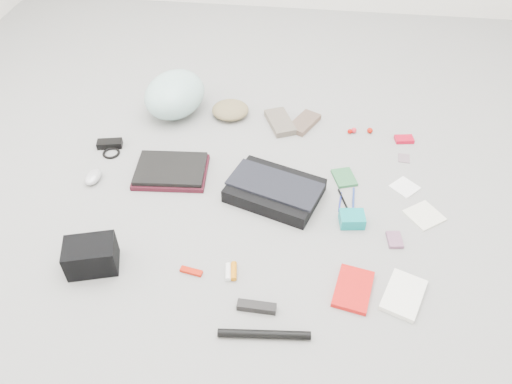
# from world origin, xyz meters

# --- Properties ---
(ground_plane) EXTENTS (4.00, 4.00, 0.00)m
(ground_plane) POSITION_xyz_m (0.00, 0.00, 0.00)
(ground_plane) COLOR gray
(messenger_bag) EXTENTS (0.45, 0.38, 0.06)m
(messenger_bag) POSITION_xyz_m (0.08, 0.04, 0.03)
(messenger_bag) COLOR black
(messenger_bag) RESTS_ON ground_plane
(bag_flap) EXTENTS (0.43, 0.30, 0.01)m
(bag_flap) POSITION_xyz_m (0.08, 0.04, 0.07)
(bag_flap) COLOR black
(bag_flap) RESTS_ON messenger_bag
(laptop_sleeve) EXTENTS (0.35, 0.27, 0.02)m
(laptop_sleeve) POSITION_xyz_m (-0.41, 0.12, 0.01)
(laptop_sleeve) COLOR #400F1A
(laptop_sleeve) RESTS_ON ground_plane
(laptop) EXTENTS (0.33, 0.25, 0.02)m
(laptop) POSITION_xyz_m (-0.41, 0.12, 0.03)
(laptop) COLOR black
(laptop) RESTS_ON laptop_sleeve
(bike_helmet) EXTENTS (0.39, 0.43, 0.22)m
(bike_helmet) POSITION_xyz_m (-0.50, 0.61, 0.11)
(bike_helmet) COLOR #A7D7D1
(bike_helmet) RESTS_ON ground_plane
(beanie) EXTENTS (0.22, 0.21, 0.07)m
(beanie) POSITION_xyz_m (-0.22, 0.62, 0.03)
(beanie) COLOR olive
(beanie) RESTS_ON ground_plane
(mitten_left) EXTENTS (0.19, 0.24, 0.03)m
(mitten_left) POSITION_xyz_m (0.05, 0.57, 0.02)
(mitten_left) COLOR #665C50
(mitten_left) RESTS_ON ground_plane
(mitten_right) EXTENTS (0.17, 0.21, 0.03)m
(mitten_right) POSITION_xyz_m (0.18, 0.58, 0.01)
(mitten_right) COLOR brown
(mitten_right) RESTS_ON ground_plane
(power_brick) EXTENTS (0.13, 0.08, 0.03)m
(power_brick) POSITION_xyz_m (-0.76, 0.28, 0.02)
(power_brick) COLOR black
(power_brick) RESTS_ON ground_plane
(cable_coil) EXTENTS (0.10, 0.10, 0.01)m
(cable_coil) POSITION_xyz_m (-0.73, 0.23, 0.01)
(cable_coil) COLOR black
(cable_coil) RESTS_ON ground_plane
(mouse) EXTENTS (0.07, 0.11, 0.04)m
(mouse) POSITION_xyz_m (-0.75, 0.04, 0.02)
(mouse) COLOR #ACABB0
(mouse) RESTS_ON ground_plane
(camera_bag) EXTENTS (0.22, 0.18, 0.12)m
(camera_bag) POSITION_xyz_m (-0.57, -0.44, 0.06)
(camera_bag) COLOR black
(camera_bag) RESTS_ON ground_plane
(multitool) EXTENTS (0.09, 0.04, 0.01)m
(multitool) POSITION_xyz_m (-0.19, -0.42, 0.01)
(multitool) COLOR #AB1504
(multitool) RESTS_ON ground_plane
(toiletry_tube_white) EXTENTS (0.03, 0.08, 0.02)m
(toiletry_tube_white) POSITION_xyz_m (-0.05, -0.41, 0.01)
(toiletry_tube_white) COLOR silver
(toiletry_tube_white) RESTS_ON ground_plane
(toiletry_tube_orange) EXTENTS (0.03, 0.08, 0.02)m
(toiletry_tube_orange) POSITION_xyz_m (-0.03, -0.40, 0.01)
(toiletry_tube_orange) COLOR #C56E0A
(toiletry_tube_orange) RESTS_ON ground_plane
(u_lock) EXTENTS (0.14, 0.04, 0.03)m
(u_lock) POSITION_xyz_m (0.07, -0.55, 0.01)
(u_lock) COLOR black
(u_lock) RESTS_ON ground_plane
(bike_pump) EXTENTS (0.32, 0.06, 0.03)m
(bike_pump) POSITION_xyz_m (0.11, -0.65, 0.01)
(bike_pump) COLOR black
(bike_pump) RESTS_ON ground_plane
(book_red) EXTENTS (0.16, 0.21, 0.02)m
(book_red) POSITION_xyz_m (0.41, -0.42, 0.01)
(book_red) COLOR red
(book_red) RESTS_ON ground_plane
(book_white) EXTENTS (0.19, 0.23, 0.02)m
(book_white) POSITION_xyz_m (0.60, -0.43, 0.01)
(book_white) COLOR white
(book_white) RESTS_ON ground_plane
(notepad) EXTENTS (0.12, 0.14, 0.01)m
(notepad) POSITION_xyz_m (0.38, 0.19, 0.01)
(notepad) COLOR #286238
(notepad) RESTS_ON ground_plane
(pen_blue) EXTENTS (0.02, 0.12, 0.01)m
(pen_blue) POSITION_xyz_m (0.37, 0.03, 0.00)
(pen_blue) COLOR navy
(pen_blue) RESTS_ON ground_plane
(pen_black) EXTENTS (0.06, 0.16, 0.01)m
(pen_black) POSITION_xyz_m (0.38, 0.03, 0.00)
(pen_black) COLOR black
(pen_black) RESTS_ON ground_plane
(pen_navy) EXTENTS (0.01, 0.16, 0.01)m
(pen_navy) POSITION_xyz_m (0.42, 0.05, 0.00)
(pen_navy) COLOR navy
(pen_navy) RESTS_ON ground_plane
(accordion_wallet) EXTENTS (0.11, 0.09, 0.05)m
(accordion_wallet) POSITION_xyz_m (0.41, -0.08, 0.03)
(accordion_wallet) COLOR #0C8E8F
(accordion_wallet) RESTS_ON ground_plane
(card_deck) EXTENTS (0.07, 0.09, 0.02)m
(card_deck) POSITION_xyz_m (0.58, -0.16, 0.01)
(card_deck) COLOR #845471
(card_deck) RESTS_ON ground_plane
(napkin_top) EXTENTS (0.15, 0.15, 0.01)m
(napkin_top) POSITION_xyz_m (0.65, 0.16, 0.00)
(napkin_top) COLOR white
(napkin_top) RESTS_ON ground_plane
(napkin_bottom) EXTENTS (0.18, 0.18, 0.01)m
(napkin_bottom) POSITION_xyz_m (0.72, -0.00, 0.00)
(napkin_bottom) COLOR silver
(napkin_bottom) RESTS_ON ground_plane
(lollipop_a) EXTENTS (0.03, 0.03, 0.02)m
(lollipop_a) POSITION_xyz_m (0.41, 0.54, 0.01)
(lollipop_a) COLOR #AE0600
(lollipop_a) RESTS_ON ground_plane
(lollipop_b) EXTENTS (0.04, 0.04, 0.03)m
(lollipop_b) POSITION_xyz_m (0.43, 0.55, 0.01)
(lollipop_b) COLOR red
(lollipop_b) RESTS_ON ground_plane
(lollipop_c) EXTENTS (0.03, 0.03, 0.03)m
(lollipop_c) POSITION_xyz_m (0.51, 0.56, 0.01)
(lollipop_c) COLOR #A91105
(lollipop_c) RESTS_ON ground_plane
(altoids_tin) EXTENTS (0.10, 0.07, 0.02)m
(altoids_tin) POSITION_xyz_m (0.68, 0.51, 0.01)
(altoids_tin) COLOR red
(altoids_tin) RESTS_ON ground_plane
(stamp_sheet) EXTENTS (0.06, 0.07, 0.00)m
(stamp_sheet) POSITION_xyz_m (0.67, 0.37, 0.00)
(stamp_sheet) COLOR gray
(stamp_sheet) RESTS_ON ground_plane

